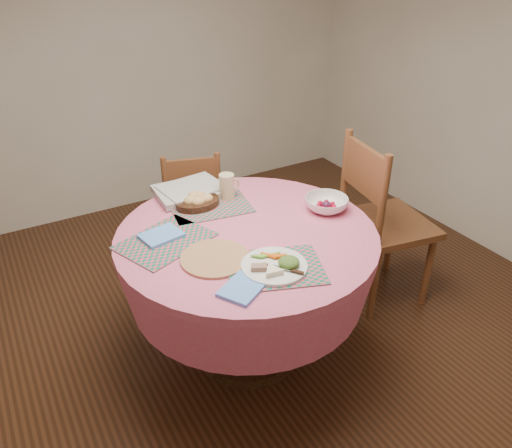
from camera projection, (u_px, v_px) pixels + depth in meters
The scene contains 16 objects.
ground at pixel (248, 350), 2.72m from camera, with size 4.00×4.00×0.00m, color #331C0F.
room_envelope at pixel (244, 11), 1.86m from camera, with size 4.01×4.01×2.71m.
dining_table at pixel (247, 266), 2.44m from camera, with size 1.24×1.24×0.75m.
chair_right at pixel (380, 219), 2.89m from camera, with size 0.53×0.55×1.03m.
chair_back at pixel (192, 206), 3.24m from camera, with size 0.48×0.47×0.84m.
placemat_front at pixel (275, 268), 2.09m from camera, with size 0.40×0.30×0.01m, color #136A55.
placemat_left at pixel (165, 241), 2.27m from camera, with size 0.40×0.30×0.01m, color #136A55.
placemat_back at pixel (210, 206), 2.57m from camera, with size 0.40×0.30×0.01m, color #136A55.
wicker_trivet at pixel (215, 258), 2.15m from camera, with size 0.30×0.30×0.01m, color #AC714A.
napkin_near at pixel (243, 288), 1.96m from camera, with size 0.18×0.14×0.01m, color #619AFA.
napkin_far at pixel (161, 235), 2.30m from camera, with size 0.18×0.14×0.01m, color #619AFA.
dinner_plate at pixel (276, 264), 2.08m from camera, with size 0.28×0.28×0.05m.
bread_bowl at pixel (198, 200), 2.55m from camera, with size 0.23×0.23×0.08m.
latte_mug at pixel (227, 186), 2.61m from camera, with size 0.12×0.08×0.13m.
fruit_bowl at pixel (326, 204), 2.52m from camera, with size 0.25×0.25×0.07m.
newspaper_stack at pixel (189, 191), 2.67m from camera, with size 0.37×0.29×0.04m.
Camera 1 is at (-0.97, -1.76, 1.96)m, focal length 35.00 mm.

